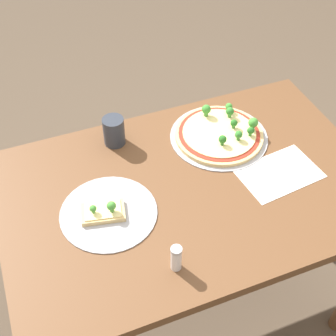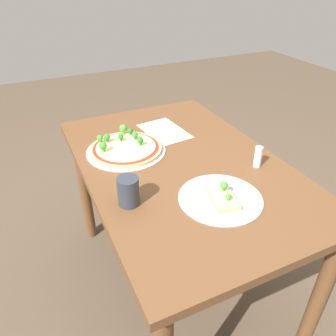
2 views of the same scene
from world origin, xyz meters
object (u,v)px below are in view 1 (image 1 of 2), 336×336
condiment_shaker (176,258)px  drinking_cup (114,131)px  pizza_tray_slice (107,212)px  dining_table (189,206)px  pizza_tray_whole (220,134)px

condiment_shaker → drinking_cup: bearing=90.8°
pizza_tray_slice → drinking_cup: size_ratio=2.87×
dining_table → pizza_tray_slice: pizza_tray_slice is taller
dining_table → drinking_cup: bearing=120.0°
pizza_tray_whole → condiment_shaker: 0.57m
pizza_tray_whole → pizza_tray_slice: (-0.48, -0.19, -0.01)m
drinking_cup → pizza_tray_slice: bearing=-111.4°
pizza_tray_whole → pizza_tray_slice: 0.52m
pizza_tray_whole → condiment_shaker: (-0.35, -0.45, 0.03)m
pizza_tray_slice → drinking_cup: 0.33m
dining_table → condiment_shaker: (-0.16, -0.27, 0.15)m
pizza_tray_whole → condiment_shaker: condiment_shaker is taller
dining_table → drinking_cup: drinking_cup is taller
dining_table → pizza_tray_slice: bearing=-177.4°
pizza_tray_slice → drinking_cup: drinking_cup is taller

